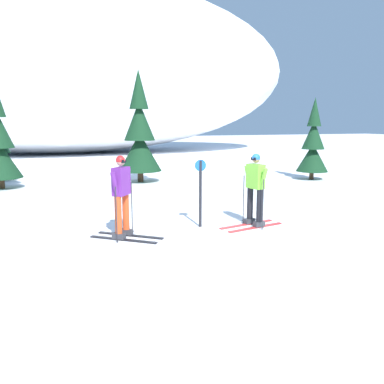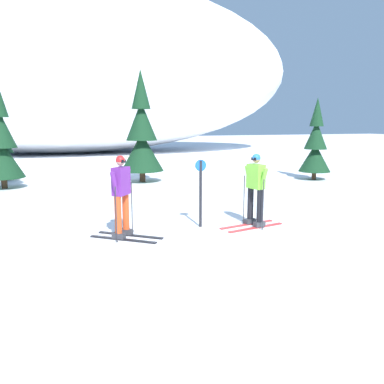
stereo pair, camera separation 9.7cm
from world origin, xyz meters
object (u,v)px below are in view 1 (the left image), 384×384
object	(u,v)px
pine_tree_far_left	(0,150)
pine_tree_center_right	(140,136)
trail_marker_post	(200,189)
skier_purple_jacket	(122,195)
pine_tree_far_right	(313,146)
skier_lime_jacket	(255,188)

from	to	relation	value
pine_tree_far_left	pine_tree_center_right	world-z (taller)	pine_tree_center_right
pine_tree_far_left	trail_marker_post	world-z (taller)	pine_tree_far_left
pine_tree_far_left	pine_tree_center_right	size ratio (longest dim) A/B	0.67
skier_purple_jacket	pine_tree_far_right	world-z (taller)	pine_tree_far_right
pine_tree_far_left	pine_tree_center_right	xyz separation A→B (m)	(5.69, -2.54, 0.64)
trail_marker_post	skier_lime_jacket	bearing A→B (deg)	-16.89
skier_purple_jacket	pine_tree_far_left	distance (m)	11.25
skier_purple_jacket	pine_tree_center_right	size ratio (longest dim) A/B	0.39
pine_tree_far_right	trail_marker_post	xyz separation A→B (m)	(-7.61, -5.97, -0.57)
skier_purple_jacket	trail_marker_post	distance (m)	1.99
pine_tree_center_right	pine_tree_far_right	distance (m)	7.64
skier_lime_jacket	pine_tree_far_left	size ratio (longest dim) A/B	0.57
pine_tree_far_right	skier_lime_jacket	bearing A→B (deg)	-134.83
skier_lime_jacket	trail_marker_post	distance (m)	1.34
skier_lime_jacket	skier_purple_jacket	bearing A→B (deg)	178.70
pine_tree_far_left	skier_lime_jacket	bearing A→B (deg)	-57.84
skier_lime_jacket	pine_tree_far_left	world-z (taller)	pine_tree_far_left
skier_lime_jacket	skier_purple_jacket	size ratio (longest dim) A/B	0.98
pine_tree_center_right	pine_tree_far_right	world-z (taller)	pine_tree_center_right
pine_tree_far_left	pine_tree_far_right	bearing A→B (deg)	-18.55
skier_lime_jacket	skier_purple_jacket	distance (m)	3.25
trail_marker_post	pine_tree_far_left	bearing A→B (deg)	117.86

